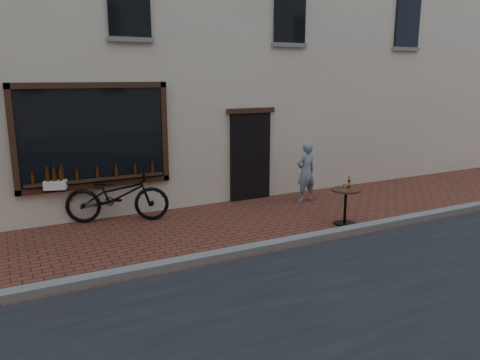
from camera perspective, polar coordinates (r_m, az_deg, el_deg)
name	(u,v)px	position (r m, az deg, el deg)	size (l,w,h in m)	color
ground	(249,257)	(8.30, 1.15, -9.37)	(90.00, 90.00, 0.00)	brown
kerb	(244,250)	(8.44, 0.49, -8.54)	(90.00, 0.25, 0.12)	slate
shop_building	(136,4)	(13.88, -12.53, 20.19)	(28.00, 6.20, 10.00)	beige
cargo_bicycle	(115,195)	(10.43, -14.97, -1.79)	(2.61, 1.48, 1.23)	black
bistro_table	(346,199)	(10.14, 12.76, -2.30)	(0.60, 0.60, 1.03)	black
pedestrian	(306,172)	(11.80, 8.05, 1.00)	(0.55, 0.36, 1.50)	gray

